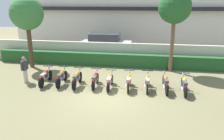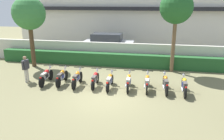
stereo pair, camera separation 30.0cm
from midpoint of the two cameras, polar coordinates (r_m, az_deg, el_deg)
name	(u,v)px [view 1 (the left image)]	position (r m, az deg, el deg)	size (l,w,h in m)	color
ground	(106,98)	(11.21, -2.29, -7.17)	(60.00, 60.00, 0.00)	olive
building	(133,10)	(26.10, 5.15, 15.12)	(25.42, 6.50, 7.57)	silver
compound_wall	(123,54)	(17.13, 2.24, 4.24)	(24.15, 0.30, 1.64)	beige
hedge_row	(121,60)	(16.54, 1.91, 2.57)	(19.32, 0.70, 0.95)	#235628
parked_car	(106,44)	(20.53, -1.89, 6.70)	(4.53, 2.12, 1.89)	silver
tree_near_inspector	(27,14)	(17.00, -21.53, 13.20)	(2.31, 2.31, 5.02)	#4C3823
tree_far_side	(175,8)	(15.32, 15.27, 15.06)	(2.12, 2.12, 5.35)	brown
motorcycle_in_row_0	(45,77)	(13.50, -17.35, -1.64)	(0.60, 1.94, 0.97)	black
motorcycle_in_row_1	(61,77)	(13.21, -13.47, -1.75)	(0.60, 1.89, 0.96)	black
motorcycle_in_row_2	(77,78)	(12.78, -9.64, -2.14)	(0.60, 1.91, 0.97)	black
motorcycle_in_row_3	(95,79)	(12.55, -5.04, -2.35)	(0.60, 1.80, 0.95)	black
motorcycle_in_row_4	(110,81)	(12.28, -1.23, -2.76)	(0.60, 1.83, 0.94)	black
motorcycle_in_row_5	(129,81)	(12.19, 3.63, -2.89)	(0.60, 1.82, 0.96)	black
motorcycle_in_row_6	(147,82)	(12.23, 8.35, -3.02)	(0.60, 1.86, 0.95)	black
motorcycle_in_row_7	(165,83)	(12.25, 12.88, -3.17)	(0.60, 1.97, 0.97)	black
motorcycle_in_row_8	(184,85)	(12.21, 17.37, -3.61)	(0.60, 1.87, 0.97)	black
inspector_person	(25,67)	(14.08, -22.09, 0.60)	(0.22, 0.64, 1.57)	beige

